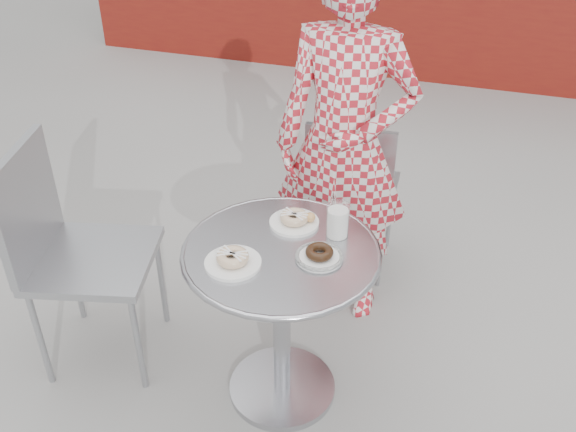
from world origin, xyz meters
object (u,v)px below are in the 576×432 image
(plate_checker, at_px, (319,255))
(plate_near, at_px, (233,260))
(chair_far, at_px, (352,219))
(plate_far, at_px, (295,220))
(seated_person, at_px, (345,146))
(bistro_table, at_px, (281,288))
(chair_left, at_px, (98,297))
(milk_cup, at_px, (338,221))

(plate_checker, bearing_deg, plate_near, -155.75)
(chair_far, height_order, plate_far, chair_far)
(seated_person, bearing_deg, plate_checker, -82.35)
(plate_far, distance_m, plate_near, 0.33)
(bistro_table, bearing_deg, seated_person, 83.55)
(bistro_table, height_order, seated_person, seated_person)
(chair_left, bearing_deg, seated_person, -67.18)
(chair_left, bearing_deg, plate_near, -113.74)
(chair_far, distance_m, plate_checker, 1.07)
(chair_far, bearing_deg, milk_cup, 94.86)
(seated_person, bearing_deg, bistro_table, -94.84)
(plate_checker, height_order, milk_cup, milk_cup)
(chair_far, height_order, plate_checker, chair_far)
(chair_left, xyz_separation_m, plate_far, (0.81, 0.18, 0.44))
(bistro_table, relative_size, plate_far, 3.90)
(chair_left, distance_m, seated_person, 1.23)
(seated_person, distance_m, plate_checker, 0.66)
(milk_cup, bearing_deg, plate_near, -137.11)
(chair_left, xyz_separation_m, plate_near, (0.68, -0.12, 0.44))
(seated_person, distance_m, milk_cup, 0.51)
(chair_left, xyz_separation_m, seated_person, (0.89, 0.66, 0.53))
(bistro_table, height_order, chair_left, chair_left)
(chair_far, distance_m, seated_person, 0.64)
(plate_far, relative_size, plate_checker, 1.10)
(chair_far, height_order, milk_cup, chair_far)
(bistro_table, xyz_separation_m, seated_person, (0.07, 0.65, 0.28))
(bistro_table, bearing_deg, milk_cup, 41.36)
(chair_far, bearing_deg, chair_left, 45.04)
(seated_person, distance_m, plate_near, 0.81)
(plate_far, bearing_deg, milk_cup, -8.03)
(plate_far, bearing_deg, plate_near, -113.50)
(chair_left, relative_size, milk_cup, 7.45)
(seated_person, xyz_separation_m, plate_near, (-0.21, -0.78, -0.09))
(chair_left, xyz_separation_m, plate_checker, (0.96, 0.00, 0.44))
(seated_person, xyz_separation_m, plate_checker, (0.07, -0.65, -0.09))
(chair_far, bearing_deg, plate_checker, 92.20)
(bistro_table, bearing_deg, plate_checker, -2.96)
(plate_near, bearing_deg, chair_far, 79.57)
(bistro_table, distance_m, seated_person, 0.71)
(bistro_table, height_order, plate_near, plate_near)
(plate_near, height_order, plate_checker, plate_near)
(seated_person, xyz_separation_m, milk_cup, (0.09, -0.50, -0.04))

